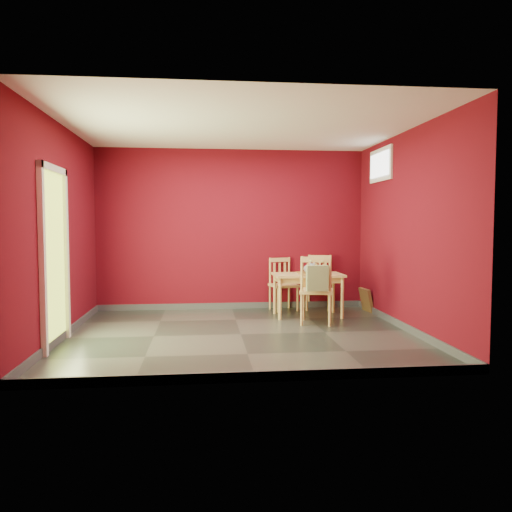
{
  "coord_description": "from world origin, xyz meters",
  "views": [
    {
      "loc": [
        -0.49,
        -6.45,
        1.45
      ],
      "look_at": [
        0.25,
        0.45,
        1.0
      ],
      "focal_mm": 35.0,
      "sensor_mm": 36.0,
      "label": 1
    }
  ],
  "objects": [
    {
      "name": "outlet_plate",
      "position": [
        1.6,
        1.99,
        0.3
      ],
      "size": [
        0.08,
        0.02,
        0.12
      ],
      "primitive_type": "cube",
      "color": "silver",
      "rests_on": "room_shell"
    },
    {
      "name": "room_shell",
      "position": [
        0.0,
        0.0,
        0.05
      ],
      "size": [
        4.5,
        4.5,
        4.5
      ],
      "color": "#5B0914",
      "rests_on": "ground"
    },
    {
      "name": "chair_far_left",
      "position": [
        0.84,
        1.78,
        0.45
      ],
      "size": [
        0.5,
        0.5,
        0.88
      ],
      "color": "tan",
      "rests_on": "ground"
    },
    {
      "name": "ground",
      "position": [
        0.0,
        0.0,
        0.0
      ],
      "size": [
        4.5,
        4.5,
        0.0
      ],
      "primitive_type": "plane",
      "color": "#2D342D",
      "rests_on": "ground"
    },
    {
      "name": "window",
      "position": [
        2.23,
        1.0,
        2.35
      ],
      "size": [
        0.05,
        0.9,
        0.5
      ],
      "color": "white",
      "rests_on": "room_shell"
    },
    {
      "name": "picture_frame",
      "position": [
        2.19,
        1.46,
        0.19
      ],
      "size": [
        0.16,
        0.39,
        0.39
      ],
      "color": "brown",
      "rests_on": "ground"
    },
    {
      "name": "cat",
      "position": [
        1.17,
        1.15,
        0.77
      ],
      "size": [
        0.32,
        0.46,
        0.21
      ],
      "primitive_type": null,
      "rotation": [
        0.0,
        0.0,
        0.27
      ],
      "color": "slate",
      "rests_on": "table_runner"
    },
    {
      "name": "table_runner",
      "position": [
        1.14,
        1.07,
        0.62
      ],
      "size": [
        0.29,
        0.6,
        0.3
      ],
      "color": "#A06E29",
      "rests_on": "dining_table"
    },
    {
      "name": "doorway",
      "position": [
        -2.23,
        -0.4,
        1.12
      ],
      "size": [
        0.06,
        1.01,
        2.13
      ],
      "color": "#B7D838",
      "rests_on": "ground"
    },
    {
      "name": "chair_far_right",
      "position": [
        1.47,
        1.81,
        0.47
      ],
      "size": [
        0.54,
        0.54,
        0.91
      ],
      "color": "tan",
      "rests_on": "ground"
    },
    {
      "name": "chair_near",
      "position": [
        1.14,
        0.56,
        0.51
      ],
      "size": [
        0.57,
        0.57,
        0.99
      ],
      "color": "tan",
      "rests_on": "ground"
    },
    {
      "name": "tote_bag",
      "position": [
        1.1,
        0.33,
        0.69
      ],
      "size": [
        0.3,
        0.18,
        0.42
      ],
      "color": "#869962",
      "rests_on": "chair_near"
    },
    {
      "name": "dining_table",
      "position": [
        1.14,
        1.17,
        0.59
      ],
      "size": [
        1.08,
        0.63,
        0.67
      ],
      "color": "tan",
      "rests_on": "ground"
    }
  ]
}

